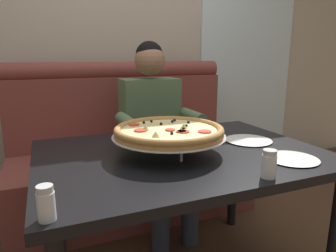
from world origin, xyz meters
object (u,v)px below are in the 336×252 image
object	(u,v)px
dining_table	(181,167)
diner_main	(155,125)
booth_bench	(130,158)
shaker_pepper_flakes	(46,206)
plate_near_right	(292,157)
pizza	(169,131)
shaker_parmesan	(269,166)
plate_near_left	(248,139)

from	to	relation	value
dining_table	diner_main	bearing A→B (deg)	80.55
booth_bench	shaker_pepper_flakes	size ratio (longest dim) A/B	17.21
booth_bench	plate_near_right	size ratio (longest dim) A/B	7.72
diner_main	shaker_pepper_flakes	size ratio (longest dim) A/B	12.54
plate_near_right	pizza	bearing A→B (deg)	146.55
pizza	shaker_parmesan	size ratio (longest dim) A/B	4.91
pizza	shaker_pepper_flakes	world-z (taller)	pizza
booth_bench	shaker_parmesan	distance (m)	1.42
booth_bench	diner_main	distance (m)	0.42
diner_main	plate_near_right	size ratio (longest dim) A/B	5.63
booth_bench	plate_near_right	xyz separation A→B (m)	(0.40, -1.23, 0.35)
booth_bench	shaker_pepper_flakes	world-z (taller)	booth_bench
shaker_parmesan	plate_near_right	xyz separation A→B (m)	(0.23, 0.12, -0.04)
booth_bench	dining_table	world-z (taller)	booth_bench
dining_table	diner_main	size ratio (longest dim) A/B	1.03
dining_table	plate_near_right	size ratio (longest dim) A/B	5.81
shaker_parmesan	shaker_pepper_flakes	world-z (taller)	shaker_parmesan
diner_main	shaker_pepper_flakes	xyz separation A→B (m)	(-0.71, -1.10, 0.07)
shaker_pepper_flakes	plate_near_right	distance (m)	1.01
booth_bench	shaker_pepper_flakes	bearing A→B (deg)	-113.83
diner_main	plate_near_right	distance (m)	1.01
shaker_parmesan	plate_near_right	distance (m)	0.26
pizza	plate_near_right	distance (m)	0.55
diner_main	shaker_parmesan	bearing A→B (deg)	-87.22
dining_table	pizza	world-z (taller)	pizza
dining_table	plate_near_right	xyz separation A→B (m)	(0.40, -0.29, 0.09)
pizza	plate_near_left	world-z (taller)	pizza
diner_main	shaker_parmesan	world-z (taller)	diner_main
dining_table	shaker_parmesan	xyz separation A→B (m)	(0.17, -0.41, 0.13)
dining_table	diner_main	xyz separation A→B (m)	(0.11, 0.68, 0.06)
booth_bench	pizza	xyz separation A→B (m)	(-0.06, -0.93, 0.44)
diner_main	shaker_parmesan	size ratio (longest dim) A/B	11.88
shaker_pepper_flakes	plate_near_right	world-z (taller)	shaker_pepper_flakes
dining_table	plate_near_right	bearing A→B (deg)	-36.30
diner_main	pizza	xyz separation A→B (m)	(-0.17, -0.67, 0.12)
plate_near_left	plate_near_right	bearing A→B (deg)	-91.39
diner_main	plate_near_left	xyz separation A→B (m)	(0.29, -0.65, 0.03)
diner_main	shaker_parmesan	distance (m)	1.09
booth_bench	pizza	distance (m)	1.03
shaker_parmesan	plate_near_left	world-z (taller)	shaker_parmesan
shaker_pepper_flakes	plate_near_left	size ratio (longest dim) A/B	0.41
plate_near_right	dining_table	bearing A→B (deg)	143.70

